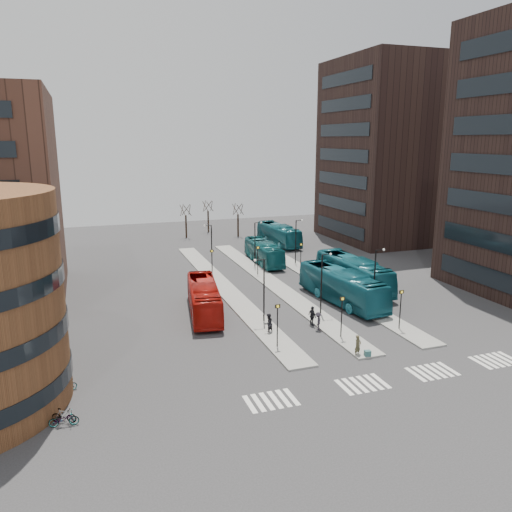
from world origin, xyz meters
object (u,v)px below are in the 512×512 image
object	(u,v)px
suitcase	(367,354)
red_bus	(204,298)
teal_bus_b	(264,252)
commuter_b	(312,316)
teal_bus_a	(342,286)
teal_bus_c	(353,273)
teal_bus_d	(279,234)
bicycle_mid	(64,416)
commuter_a	(268,324)
traveller	(358,346)
bicycle_near	(64,419)
bicycle_far	(65,387)
commuter_c	(318,321)

from	to	relation	value
suitcase	red_bus	size ratio (longest dim) A/B	0.05
red_bus	teal_bus_b	xyz separation A→B (m)	(12.86, 17.81, -0.06)
commuter_b	teal_bus_a	bearing A→B (deg)	-58.19
teal_bus_c	commuter_b	distance (m)	13.53
teal_bus_d	bicycle_mid	size ratio (longest dim) A/B	7.66
teal_bus_c	commuter_b	world-z (taller)	teal_bus_c
commuter_b	bicycle_mid	xyz separation A→B (m)	(-21.57, -9.95, -0.46)
red_bus	teal_bus_c	distance (m)	18.75
commuter_a	bicycle_mid	world-z (taller)	commuter_a
suitcase	teal_bus_d	distance (m)	44.50
teal_bus_a	bicycle_mid	distance (m)	31.37
teal_bus_c	traveller	size ratio (longest dim) A/B	7.53
teal_bus_b	bicycle_near	distance (m)	43.11
red_bus	bicycle_near	xyz separation A→B (m)	(-12.74, -16.85, -1.15)
teal_bus_b	traveller	distance (m)	31.85
bicycle_near	bicycle_far	bearing A→B (deg)	4.21
teal_bus_a	teal_bus_c	size ratio (longest dim) A/B	0.98
traveller	bicycle_mid	xyz separation A→B (m)	(-22.11, -2.61, -0.40)
teal_bus_c	teal_bus_d	world-z (taller)	teal_bus_c
teal_bus_b	commuter_a	world-z (taller)	teal_bus_b
teal_bus_b	bicycle_near	xyz separation A→B (m)	(-25.60, -34.67, -1.09)
teal_bus_c	bicycle_mid	distance (m)	36.78
commuter_c	red_bus	bearing A→B (deg)	-101.01
bicycle_far	commuter_c	bearing A→B (deg)	-101.62
commuter_a	bicycle_near	size ratio (longest dim) A/B	1.04
suitcase	bicycle_far	xyz separation A→B (m)	(-22.69, 1.91, 0.12)
bicycle_near	bicycle_mid	xyz separation A→B (m)	(0.00, 0.41, 0.01)
teal_bus_c	teal_bus_a	bearing A→B (deg)	-132.74
red_bus	commuter_a	bearing A→B (deg)	-49.63
commuter_a	teal_bus_c	bearing A→B (deg)	-167.01
teal_bus_c	bicycle_mid	world-z (taller)	teal_bus_c
red_bus	bicycle_mid	world-z (taller)	red_bus
suitcase	commuter_a	bearing A→B (deg)	136.57
teal_bus_c	bicycle_far	distance (m)	34.86
bicycle_mid	bicycle_far	distance (m)	3.97
suitcase	commuter_a	distance (m)	9.37
bicycle_near	teal_bus_a	bearing A→B (deg)	-56.32
red_bus	teal_bus_c	size ratio (longest dim) A/B	0.88
red_bus	bicycle_mid	xyz separation A→B (m)	(-12.74, -16.45, -1.14)
teal_bus_d	bicycle_far	world-z (taller)	teal_bus_d
teal_bus_a	commuter_c	xyz separation A→B (m)	(-5.84, -6.29, -0.97)
teal_bus_a	traveller	bearing A→B (deg)	-119.15
suitcase	red_bus	bearing A→B (deg)	133.78
suitcase	commuter_c	distance (m)	6.86
bicycle_far	commuter_b	bearing A→B (deg)	-98.77
teal_bus_b	bicycle_near	bearing A→B (deg)	-123.97
teal_bus_c	commuter_b	size ratio (longest dim) A/B	7.06
bicycle_mid	red_bus	bearing A→B (deg)	-14.38
teal_bus_d	bicycle_far	xyz separation A→B (m)	(-32.32, -41.51, -1.26)
teal_bus_d	teal_bus_a	bearing A→B (deg)	-102.20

